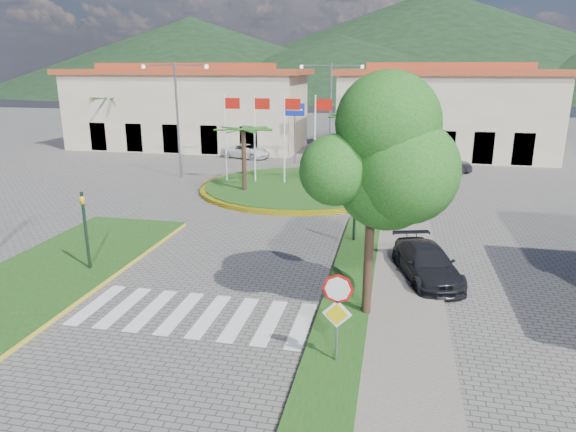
% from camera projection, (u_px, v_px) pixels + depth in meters
% --- Properties ---
extents(ground, '(160.00, 160.00, 0.00)m').
position_uv_depth(ground, '(130.00, 387.00, 12.76)').
color(ground, '#615E5C').
rests_on(ground, ground).
extents(sidewalk_right, '(4.00, 28.00, 0.15)m').
position_uv_depth(sidewalk_right, '(378.00, 368.00, 13.42)').
color(sidewalk_right, gray).
rests_on(sidewalk_right, ground).
extents(verge_right, '(1.60, 28.00, 0.18)m').
position_uv_depth(verge_right, '(332.00, 362.00, 13.65)').
color(verge_right, '#184313').
rests_on(verge_right, ground).
extents(median_left, '(5.00, 14.00, 0.18)m').
position_uv_depth(median_left, '(52.00, 272.00, 19.66)').
color(median_left, '#184313').
rests_on(median_left, ground).
extents(crosswalk, '(8.00, 3.00, 0.01)m').
position_uv_depth(crosswalk, '(192.00, 314.00, 16.51)').
color(crosswalk, silver).
rests_on(crosswalk, ground).
extents(roundabout_island, '(12.70, 12.70, 6.00)m').
position_uv_depth(roundabout_island, '(298.00, 187.00, 33.37)').
color(roundabout_island, yellow).
rests_on(roundabout_island, ground).
extents(stop_sign, '(0.80, 0.11, 2.65)m').
position_uv_depth(stop_sign, '(337.00, 305.00, 13.12)').
color(stop_sign, slate).
rests_on(stop_sign, ground).
extents(deciduous_tree, '(3.60, 3.60, 6.80)m').
position_uv_depth(deciduous_tree, '(373.00, 156.00, 14.91)').
color(deciduous_tree, black).
rests_on(deciduous_tree, ground).
extents(traffic_light_left, '(0.15, 0.18, 3.20)m').
position_uv_depth(traffic_light_left, '(85.00, 224.00, 19.36)').
color(traffic_light_left, black).
rests_on(traffic_light_left, ground).
extents(traffic_light_right, '(0.15, 0.18, 3.20)m').
position_uv_depth(traffic_light_right, '(355.00, 202.00, 22.59)').
color(traffic_light_right, black).
rests_on(traffic_light_right, ground).
extents(traffic_light_far, '(0.18, 0.15, 3.20)m').
position_uv_depth(traffic_light_far, '(424.00, 154.00, 35.04)').
color(traffic_light_far, black).
rests_on(traffic_light_far, ground).
extents(direction_sign_west, '(1.60, 0.14, 5.20)m').
position_uv_depth(direction_sign_west, '(295.00, 121.00, 41.27)').
color(direction_sign_west, slate).
rests_on(direction_sign_west, ground).
extents(direction_sign_east, '(1.60, 0.14, 5.20)m').
position_uv_depth(direction_sign_east, '(357.00, 122.00, 40.27)').
color(direction_sign_east, slate).
rests_on(direction_sign_east, ground).
extents(street_lamp_centre, '(4.80, 0.16, 8.00)m').
position_uv_depth(street_lamp_centre, '(331.00, 110.00, 39.49)').
color(street_lamp_centre, slate).
rests_on(street_lamp_centre, ground).
extents(street_lamp_west, '(4.80, 0.16, 8.00)m').
position_uv_depth(street_lamp_west, '(177.00, 114.00, 35.85)').
color(street_lamp_west, slate).
rests_on(street_lamp_west, ground).
extents(building_left, '(23.32, 9.54, 8.05)m').
position_uv_depth(building_left, '(189.00, 107.00, 50.16)').
color(building_left, '#C0AF91').
rests_on(building_left, ground).
extents(building_right, '(19.08, 9.54, 8.05)m').
position_uv_depth(building_right, '(443.00, 111.00, 45.37)').
color(building_right, '#C0AF91').
rests_on(building_right, ground).
extents(hill_far_west, '(140.00, 140.00, 22.00)m').
position_uv_depth(hill_far_west, '(192.00, 56.00, 152.19)').
color(hill_far_west, black).
rests_on(hill_far_west, ground).
extents(hill_far_mid, '(180.00, 180.00, 30.00)m').
position_uv_depth(hill_far_mid, '(432.00, 42.00, 155.89)').
color(hill_far_mid, black).
rests_on(hill_far_mid, ground).
extents(hill_near_back, '(110.00, 110.00, 16.00)m').
position_uv_depth(hill_near_back, '(339.00, 66.00, 134.65)').
color(hill_near_back, black).
rests_on(hill_near_back, ground).
extents(white_van, '(4.75, 3.24, 1.21)m').
position_uv_depth(white_van, '(246.00, 151.00, 44.84)').
color(white_van, white).
rests_on(white_van, ground).
extents(car_dark_a, '(3.27, 1.75, 1.06)m').
position_uv_depth(car_dark_a, '(276.00, 148.00, 46.95)').
color(car_dark_a, black).
rests_on(car_dark_a, ground).
extents(car_dark_b, '(3.59, 1.28, 1.18)m').
position_uv_depth(car_dark_b, '(447.00, 164.00, 38.78)').
color(car_dark_b, black).
rests_on(car_dark_b, ground).
extents(car_side_right, '(2.91, 4.70, 1.27)m').
position_uv_depth(car_side_right, '(427.00, 263.00, 19.11)').
color(car_side_right, black).
rests_on(car_side_right, ground).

